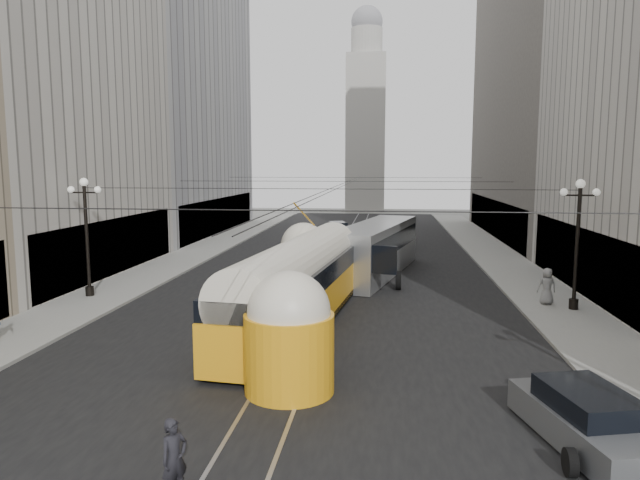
% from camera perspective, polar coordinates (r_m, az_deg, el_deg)
% --- Properties ---
extents(road, '(20.00, 85.00, 0.02)m').
position_cam_1_polar(road, '(43.89, 2.18, -1.95)').
color(road, black).
rests_on(road, ground).
extents(sidewalk_left, '(4.00, 72.00, 0.15)m').
position_cam_1_polar(sidewalk_left, '(49.64, -11.44, -0.91)').
color(sidewalk_left, gray).
rests_on(sidewalk_left, ground).
extents(sidewalk_right, '(4.00, 72.00, 0.15)m').
position_cam_1_polar(sidewalk_right, '(47.99, 16.95, -1.38)').
color(sidewalk_right, gray).
rests_on(sidewalk_right, ground).
extents(rail_left, '(0.12, 85.00, 0.04)m').
position_cam_1_polar(rail_left, '(43.96, 1.20, -1.94)').
color(rail_left, gray).
rests_on(rail_left, ground).
extents(rail_right, '(0.12, 85.00, 0.04)m').
position_cam_1_polar(rail_right, '(43.84, 3.15, -1.97)').
color(rail_right, gray).
rests_on(rail_right, ground).
extents(building_left_mid, '(12.60, 20.60, 34.60)m').
position_cam_1_polar(building_left_mid, '(43.02, -28.37, 20.23)').
color(building_left_mid, '#B7B2A8').
rests_on(building_left_mid, ground).
extents(building_left_far, '(12.60, 28.60, 28.60)m').
position_cam_1_polar(building_left_far, '(63.55, -15.40, 13.64)').
color(building_left_far, '#999999').
rests_on(building_left_far, ground).
extents(building_right_far, '(12.60, 32.60, 32.60)m').
position_cam_1_polar(building_right_far, '(61.67, 23.09, 15.39)').
color(building_right_far, '#514C47').
rests_on(building_right_far, ground).
extents(distant_tower, '(6.00, 6.00, 31.36)m').
position_cam_1_polar(distant_tower, '(91.07, 4.62, 12.33)').
color(distant_tower, '#B2AFA8').
rests_on(distant_tower, ground).
extents(lamppost_left_mid, '(1.86, 0.44, 6.37)m').
position_cam_1_polar(lamppost_left_mid, '(32.99, -22.32, 0.94)').
color(lamppost_left_mid, black).
rests_on(lamppost_left_mid, sidewalk_left).
extents(lamppost_right_mid, '(1.86, 0.44, 6.37)m').
position_cam_1_polar(lamppost_right_mid, '(30.32, 24.35, 0.31)').
color(lamppost_right_mid, black).
rests_on(lamppost_right_mid, sidewalk_right).
extents(catenary, '(25.00, 72.00, 0.23)m').
position_cam_1_polar(catenary, '(42.31, 2.27, 5.70)').
color(catenary, black).
rests_on(catenary, ground).
extents(streetcar, '(4.60, 17.97, 3.96)m').
position_cam_1_polar(streetcar, '(25.59, -2.17, -4.35)').
color(streetcar, orange).
rests_on(streetcar, ground).
extents(city_bus, '(5.74, 13.77, 3.39)m').
position_cam_1_polar(city_bus, '(37.64, 5.63, -0.69)').
color(city_bus, '#96999B').
rests_on(city_bus, ground).
extents(sedan_grey, '(3.09, 5.08, 1.50)m').
position_cam_1_polar(sedan_grey, '(16.81, 25.11, -15.97)').
color(sedan_grey, '#5A5D5F').
rests_on(sedan_grey, ground).
extents(sedan_white_far, '(2.29, 5.00, 1.55)m').
position_cam_1_polar(sedan_white_far, '(51.12, 7.65, 0.12)').
color(sedan_white_far, silver).
rests_on(sedan_white_far, ground).
extents(sedan_dark_far, '(2.94, 4.62, 1.36)m').
position_cam_1_polar(sedan_dark_far, '(59.36, 1.79, 1.10)').
color(sedan_dark_far, black).
rests_on(sedan_dark_far, ground).
extents(pedestrian_crossing_a, '(0.72, 0.78, 1.80)m').
position_cam_1_polar(pedestrian_crossing_a, '(13.51, -14.37, -20.43)').
color(pedestrian_crossing_a, black).
rests_on(pedestrian_crossing_a, ground).
extents(pedestrian_sidewalk_right, '(0.94, 0.61, 1.87)m').
position_cam_1_polar(pedestrian_sidewalk_right, '(31.25, 21.75, -4.31)').
color(pedestrian_sidewalk_right, gray).
rests_on(pedestrian_sidewalk_right, sidewalk_right).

